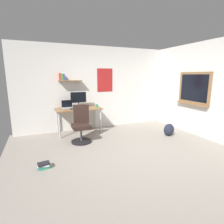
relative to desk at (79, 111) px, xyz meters
name	(u,v)px	position (x,y,z in m)	size (l,w,h in m)	color
ground_plane	(132,156)	(0.68, -2.04, -0.67)	(5.20, 5.20, 0.00)	gray
wall_back	(96,88)	(0.68, 0.41, 0.63)	(5.00, 0.30, 2.60)	silver
wall_right	(218,92)	(3.13, -2.02, 0.63)	(0.22, 5.00, 2.60)	silver
desk	(79,111)	(0.00, 0.00, 0.00)	(1.31, 0.65, 0.75)	olive
office_chair	(81,126)	(-0.10, -0.73, -0.27)	(0.52, 0.55, 0.95)	black
laptop	(67,106)	(-0.29, 0.15, 0.13)	(0.31, 0.21, 0.23)	#ADAFB5
monitor_primary	(78,99)	(0.03, 0.11, 0.35)	(0.46, 0.17, 0.46)	#38383D
keyboard	(77,108)	(-0.07, -0.08, 0.09)	(0.37, 0.13, 0.02)	black
computer_mouse	(86,108)	(0.21, -0.08, 0.10)	(0.10, 0.06, 0.03)	#262628
coffee_mug	(97,106)	(0.56, -0.03, 0.13)	(0.08, 0.08, 0.09)	#338C4C
backpack	(169,130)	(2.30, -1.27, -0.50)	(0.32, 0.22, 0.36)	#1E2333
book_stack_on_floor	(44,165)	(-1.09, -1.84, -0.62)	(0.24, 0.19, 0.11)	#3D934C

